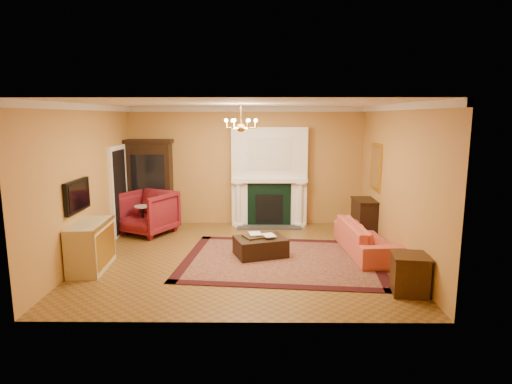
{
  "coord_description": "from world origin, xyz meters",
  "views": [
    {
      "loc": [
        0.35,
        -8.17,
        2.77
      ],
      "look_at": [
        0.28,
        0.3,
        1.26
      ],
      "focal_mm": 30.0,
      "sensor_mm": 36.0,
      "label": 1
    }
  ],
  "objects_px": {
    "commode": "(91,246)",
    "china_cabinet": "(151,185)",
    "pedestal_table": "(143,218)",
    "coral_sofa": "(367,233)",
    "leather_ottoman": "(260,246)",
    "end_table": "(410,275)",
    "wingback_armchair": "(148,211)",
    "console_table": "(364,219)"
  },
  "relations": [
    {
      "from": "wingback_armchair",
      "to": "commode",
      "type": "bearing_deg",
      "value": -72.11
    },
    {
      "from": "pedestal_table",
      "to": "console_table",
      "type": "distance_m",
      "value": 5.2
    },
    {
      "from": "china_cabinet",
      "to": "console_table",
      "type": "xyz_separation_m",
      "value": [
        5.18,
        -1.04,
        -0.62
      ]
    },
    {
      "from": "pedestal_table",
      "to": "leather_ottoman",
      "type": "bearing_deg",
      "value": -30.22
    },
    {
      "from": "coral_sofa",
      "to": "end_table",
      "type": "bearing_deg",
      "value": -178.88
    },
    {
      "from": "china_cabinet",
      "to": "end_table",
      "type": "xyz_separation_m",
      "value": [
        5.12,
        -4.25,
        -0.75
      ]
    },
    {
      "from": "wingback_armchair",
      "to": "console_table",
      "type": "distance_m",
      "value": 5.09
    },
    {
      "from": "commode",
      "to": "leather_ottoman",
      "type": "bearing_deg",
      "value": 10.34
    },
    {
      "from": "end_table",
      "to": "leather_ottoman",
      "type": "bearing_deg",
      "value": 142.17
    },
    {
      "from": "china_cabinet",
      "to": "pedestal_table",
      "type": "xyz_separation_m",
      "value": [
        -0.01,
        -0.8,
        -0.66
      ]
    },
    {
      "from": "china_cabinet",
      "to": "console_table",
      "type": "height_order",
      "value": "china_cabinet"
    },
    {
      "from": "china_cabinet",
      "to": "pedestal_table",
      "type": "bearing_deg",
      "value": -91.89
    },
    {
      "from": "coral_sofa",
      "to": "leather_ottoman",
      "type": "bearing_deg",
      "value": 91.29
    },
    {
      "from": "commode",
      "to": "console_table",
      "type": "relative_size",
      "value": 1.36
    },
    {
      "from": "commode",
      "to": "coral_sofa",
      "type": "height_order",
      "value": "commode"
    },
    {
      "from": "pedestal_table",
      "to": "commode",
      "type": "distance_m",
      "value": 2.4
    },
    {
      "from": "pedestal_table",
      "to": "china_cabinet",
      "type": "bearing_deg",
      "value": 89.04
    },
    {
      "from": "leather_ottoman",
      "to": "console_table",
      "type": "bearing_deg",
      "value": 11.35
    },
    {
      "from": "console_table",
      "to": "leather_ottoman",
      "type": "height_order",
      "value": "console_table"
    },
    {
      "from": "commode",
      "to": "end_table",
      "type": "distance_m",
      "value": 5.56
    },
    {
      "from": "commode",
      "to": "end_table",
      "type": "height_order",
      "value": "commode"
    },
    {
      "from": "console_table",
      "to": "leather_ottoman",
      "type": "distance_m",
      "value": 2.79
    },
    {
      "from": "commode",
      "to": "china_cabinet",
      "type": "bearing_deg",
      "value": 80.8
    },
    {
      "from": "console_table",
      "to": "china_cabinet",
      "type": "bearing_deg",
      "value": 165.52
    },
    {
      "from": "leather_ottoman",
      "to": "wingback_armchair",
      "type": "bearing_deg",
      "value": 129.96
    },
    {
      "from": "china_cabinet",
      "to": "end_table",
      "type": "bearing_deg",
      "value": -40.62
    },
    {
      "from": "wingback_armchair",
      "to": "leather_ottoman",
      "type": "distance_m",
      "value": 3.16
    },
    {
      "from": "pedestal_table",
      "to": "console_table",
      "type": "relative_size",
      "value": 0.8
    },
    {
      "from": "coral_sofa",
      "to": "console_table",
      "type": "xyz_separation_m",
      "value": [
        0.23,
        1.19,
        0.0
      ]
    },
    {
      "from": "pedestal_table",
      "to": "console_table",
      "type": "height_order",
      "value": "console_table"
    },
    {
      "from": "pedestal_table",
      "to": "end_table",
      "type": "relative_size",
      "value": 1.12
    },
    {
      "from": "coral_sofa",
      "to": "console_table",
      "type": "relative_size",
      "value": 2.53
    },
    {
      "from": "pedestal_table",
      "to": "wingback_armchair",
      "type": "bearing_deg",
      "value": 7.85
    },
    {
      "from": "china_cabinet",
      "to": "leather_ottoman",
      "type": "height_order",
      "value": "china_cabinet"
    },
    {
      "from": "commode",
      "to": "leather_ottoman",
      "type": "relative_size",
      "value": 1.2
    },
    {
      "from": "console_table",
      "to": "coral_sofa",
      "type": "bearing_deg",
      "value": -104.12
    },
    {
      "from": "wingback_armchair",
      "to": "commode",
      "type": "distance_m",
      "value": 2.43
    },
    {
      "from": "pedestal_table",
      "to": "coral_sofa",
      "type": "distance_m",
      "value": 5.16
    },
    {
      "from": "pedestal_table",
      "to": "coral_sofa",
      "type": "relative_size",
      "value": 0.31
    },
    {
      "from": "china_cabinet",
      "to": "console_table",
      "type": "distance_m",
      "value": 5.32
    },
    {
      "from": "china_cabinet",
      "to": "wingback_armchair",
      "type": "relative_size",
      "value": 1.87
    },
    {
      "from": "china_cabinet",
      "to": "commode",
      "type": "xyz_separation_m",
      "value": [
        -0.33,
        -3.18,
        -0.62
      ]
    }
  ]
}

